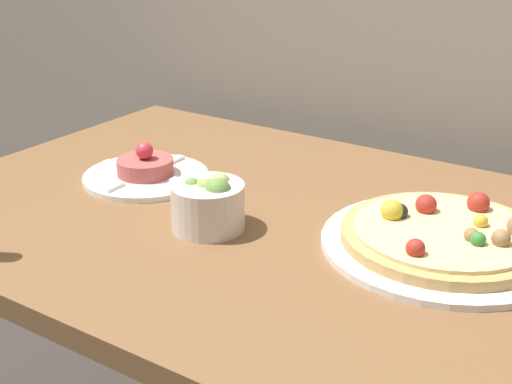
% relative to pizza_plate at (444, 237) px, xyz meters
% --- Properties ---
extents(dining_table, '(1.18, 0.78, 0.72)m').
position_rel_pizza_plate_xyz_m(dining_table, '(-0.25, -0.05, -0.12)').
color(dining_table, brown).
rests_on(dining_table, ground_plane).
extents(pizza_plate, '(0.35, 0.35, 0.06)m').
position_rel_pizza_plate_xyz_m(pizza_plate, '(0.00, 0.00, 0.00)').
color(pizza_plate, white).
rests_on(pizza_plate, dining_table).
extents(tartare_plate, '(0.22, 0.22, 0.07)m').
position_rel_pizza_plate_xyz_m(tartare_plate, '(-0.53, -0.04, -0.00)').
color(tartare_plate, white).
rests_on(tartare_plate, dining_table).
extents(small_bowl, '(0.11, 0.11, 0.09)m').
position_rel_pizza_plate_xyz_m(small_bowl, '(-0.32, -0.13, 0.02)').
color(small_bowl, silver).
rests_on(small_bowl, dining_table).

